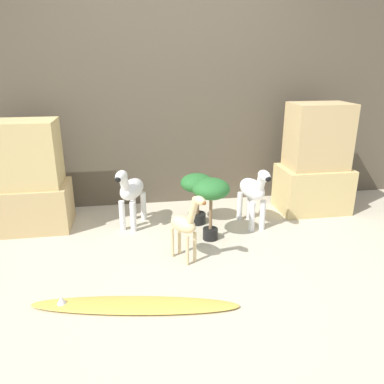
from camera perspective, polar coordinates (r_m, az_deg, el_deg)
ground_plane at (r=2.85m, az=0.98°, el=-12.15°), size 14.00×14.00×0.00m
wall_back at (r=3.97m, az=-3.00°, el=13.77°), size 6.40×0.08×2.20m
rock_pillar_left at (r=3.70m, az=-23.79°, el=1.64°), size 0.70×0.47×1.00m
rock_pillar_right at (r=4.00m, az=18.24°, el=4.11°), size 0.70×0.47×1.10m
zebra_right at (r=3.50m, az=9.32°, el=0.08°), size 0.23×0.50×0.60m
zebra_left at (r=3.50m, az=-9.30°, el=0.04°), size 0.31×0.50×0.60m
giraffe_figurine at (r=2.86m, az=-1.00°, el=-4.80°), size 0.28×0.36×0.58m
potted_palm_front at (r=3.17m, az=2.92°, el=-0.17°), size 0.32×0.32×0.56m
potted_palm_back at (r=3.52m, az=0.76°, el=0.53°), size 0.31×0.31×0.49m
surfboard at (r=2.52m, az=-8.90°, el=-16.65°), size 1.35×0.42×0.08m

